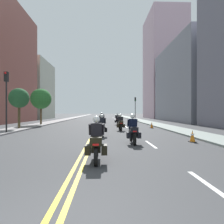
{
  "coord_description": "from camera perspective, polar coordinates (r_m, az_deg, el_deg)",
  "views": [
    {
      "loc": [
        0.84,
        -2.39,
        1.78
      ],
      "look_at": [
        1.56,
        15.91,
        1.76
      ],
      "focal_mm": 30.77,
      "sensor_mm": 36.0,
      "label": 1
    }
  ],
  "objects": [
    {
      "name": "sidewalk_left",
      "position": [
        51.17,
        -12.12,
        -1.85
      ],
      "size": [
        2.41,
        144.0,
        0.12
      ],
      "primitive_type": "cube",
      "color": "gray",
      "rests_on": "ground"
    },
    {
      "name": "ground_plane",
      "position": [
        50.43,
        -3.2,
        -1.95
      ],
      "size": [
        264.0,
        264.0,
        0.0
      ],
      "primitive_type": "plane",
      "color": "#38393C"
    },
    {
      "name": "centreline_yellow_outer",
      "position": [
        50.42,
        -3.07,
        -1.94
      ],
      "size": [
        0.12,
        132.0,
        0.01
      ],
      "primitive_type": "cube",
      "color": "yellow",
      "rests_on": "ground"
    },
    {
      "name": "building_right_2",
      "position": [
        57.53,
        15.18,
        12.82
      ],
      "size": [
        9.37,
        13.61,
        28.94
      ],
      "color": "#C9A5B7",
      "rests_on": "ground"
    },
    {
      "name": "motorcycle_2",
      "position": [
        14.03,
        -3.02,
        -4.5
      ],
      "size": [
        0.76,
        2.27,
        1.6
      ],
      "rotation": [
        0.0,
        0.0,
        0.01
      ],
      "color": "black",
      "rests_on": "ground"
    },
    {
      "name": "motorcycle_5",
      "position": [
        26.15,
        1.6,
        -2.39
      ],
      "size": [
        0.77,
        2.17,
        1.59
      ],
      "rotation": [
        0.0,
        0.0,
        -0.03
      ],
      "color": "black",
      "rests_on": "ground"
    },
    {
      "name": "motorcycle_4",
      "position": [
        22.07,
        -3.08,
        -2.85
      ],
      "size": [
        0.77,
        2.27,
        1.65
      ],
      "rotation": [
        0.0,
        0.0,
        -0.02
      ],
      "color": "black",
      "rests_on": "ground"
    },
    {
      "name": "motorcycle_1",
      "position": [
        10.88,
        6.22,
        -5.76
      ],
      "size": [
        0.76,
        2.12,
        1.66
      ],
      "rotation": [
        0.0,
        0.0,
        -0.01
      ],
      "color": "black",
      "rests_on": "ground"
    },
    {
      "name": "traffic_cone_1",
      "position": [
        21.39,
        11.71,
        -3.79
      ],
      "size": [
        0.36,
        0.36,
        0.68
      ],
      "color": "black",
      "rests_on": "ground"
    },
    {
      "name": "motorcycle_3",
      "position": [
        18.24,
        2.52,
        -3.54
      ],
      "size": [
        0.77,
        2.19,
        1.57
      ],
      "rotation": [
        0.0,
        0.0,
        0.02
      ],
      "color": "black",
      "rests_on": "ground"
    },
    {
      "name": "lane_dashes_white",
      "position": [
        31.54,
        2.35,
        -3.15
      ],
      "size": [
        0.14,
        56.4,
        0.01
      ],
      "color": "silver",
      "rests_on": "ground"
    },
    {
      "name": "sidewalk_right",
      "position": [
        50.91,
        5.76,
        -1.86
      ],
      "size": [
        2.41,
        144.0,
        0.12
      ],
      "primitive_type": "cube",
      "color": "gray",
      "rests_on": "ground"
    },
    {
      "name": "motorcycle_0",
      "position": [
        7.05,
        -4.69,
        -9.14
      ],
      "size": [
        0.77,
        2.18,
        1.63
      ],
      "rotation": [
        0.0,
        0.0,
        0.02
      ],
      "color": "black",
      "rests_on": "ground"
    },
    {
      "name": "traffic_light_near",
      "position": [
        17.84,
        -28.9,
        5.47
      ],
      "size": [
        0.28,
        0.38,
        5.02
      ],
      "color": "black",
      "rests_on": "ground"
    },
    {
      "name": "traffic_light_far",
      "position": [
        39.47,
        6.93,
        2.22
      ],
      "size": [
        0.28,
        0.38,
        4.73
      ],
      "color": "black",
      "rests_on": "ground"
    },
    {
      "name": "building_left_2",
      "position": [
        51.43,
        -22.9,
        5.91
      ],
      "size": [
        8.49,
        12.43,
        14.03
      ],
      "color": "#AEB6A5",
      "rests_on": "ground"
    },
    {
      "name": "traffic_cone_2",
      "position": [
        12.31,
        22.79,
        -6.61
      ],
      "size": [
        0.38,
        0.38,
        0.71
      ],
      "color": "black",
      "rests_on": "ground"
    },
    {
      "name": "centreline_yellow_inner",
      "position": [
        50.43,
        -3.34,
        -1.94
      ],
      "size": [
        0.12,
        132.0,
        0.01
      ],
      "primitive_type": "cube",
      "color": "yellow",
      "rests_on": "ground"
    },
    {
      "name": "street_tree_0",
      "position": [
        27.24,
        -20.36,
        3.67
      ],
      "size": [
        2.7,
        2.7,
        4.86
      ],
      "color": "#503B22",
      "rests_on": "ground"
    },
    {
      "name": "motorcycle_6",
      "position": [
        30.03,
        -2.83,
        -2.06
      ],
      "size": [
        0.77,
        2.22,
        1.62
      ],
      "rotation": [
        0.0,
        0.0,
        -0.01
      ],
      "color": "black",
      "rests_on": "ground"
    },
    {
      "name": "street_tree_1",
      "position": [
        21.6,
        -25.89,
        3.66
      ],
      "size": [
        1.98,
        1.98,
        4.16
      ],
      "color": "#463C23",
      "rests_on": "ground"
    },
    {
      "name": "building_right_1",
      "position": [
        39.38,
        20.92,
        8.02
      ],
      "size": [
        6.44,
        18.96,
        14.45
      ],
      "color": "gray",
      "rests_on": "ground"
    }
  ]
}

